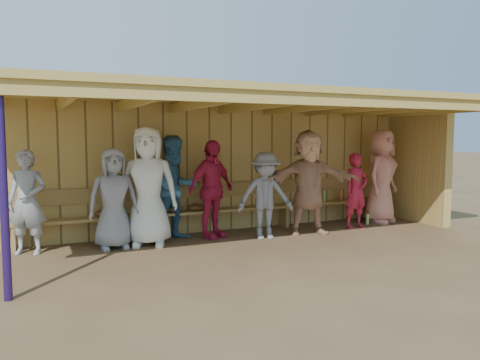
# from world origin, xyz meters

# --- Properties ---
(ground) EXTENTS (90.00, 90.00, 0.00)m
(ground) POSITION_xyz_m (0.00, 0.00, 0.00)
(ground) COLOR brown
(ground) RESTS_ON ground
(player_a) EXTENTS (0.70, 0.60, 1.61)m
(player_a) POSITION_xyz_m (-3.38, 0.76, 0.81)
(player_a) COLOR #919398
(player_a) RESTS_ON ground
(player_b) EXTENTS (1.12, 0.91, 1.98)m
(player_b) POSITION_xyz_m (-1.57, 0.55, 0.99)
(player_b) COLOR white
(player_b) RESTS_ON ground
(player_c) EXTENTS (1.03, 0.89, 1.82)m
(player_c) POSITION_xyz_m (-1.02, 0.81, 0.91)
(player_c) COLOR teal
(player_c) RESTS_ON ground
(player_d) EXTENTS (1.11, 0.81, 1.75)m
(player_d) POSITION_xyz_m (-0.41, 0.68, 0.87)
(player_d) COLOR #C82044
(player_d) RESTS_ON ground
(player_e) EXTENTS (1.09, 0.77, 1.54)m
(player_e) POSITION_xyz_m (0.44, 0.25, 0.77)
(player_e) COLOR gray
(player_e) RESTS_ON ground
(player_f) EXTENTS (1.88, 0.98, 1.93)m
(player_f) POSITION_xyz_m (1.37, 0.28, 0.97)
(player_f) COLOR tan
(player_f) RESTS_ON ground
(player_g) EXTENTS (0.57, 0.40, 1.48)m
(player_g) POSITION_xyz_m (2.52, 0.37, 0.74)
(player_g) COLOR #B31C35
(player_g) RESTS_ON ground
(player_h) EXTENTS (1.12, 0.96, 1.95)m
(player_h) POSITION_xyz_m (3.38, 0.64, 0.97)
(player_h) COLOR tan
(player_h) RESTS_ON ground
(player_extra) EXTENTS (0.81, 0.53, 1.63)m
(player_extra) POSITION_xyz_m (-2.12, 0.57, 0.82)
(player_extra) COLOR gray
(player_extra) RESTS_ON ground
(dugout_structure) EXTENTS (8.80, 3.20, 2.50)m
(dugout_structure) POSITION_xyz_m (0.39, 0.69, 1.69)
(dugout_structure) COLOR tan
(dugout_structure) RESTS_ON ground
(bench) EXTENTS (7.60, 0.34, 0.93)m
(bench) POSITION_xyz_m (0.00, 1.12, 0.53)
(bench) COLOR #A68447
(bench) RESTS_ON ground
(dugout_equipment) EXTENTS (6.06, 0.62, 0.80)m
(dugout_equipment) POSITION_xyz_m (-0.45, 0.99, 0.49)
(dugout_equipment) COLOR gold
(dugout_equipment) RESTS_ON ground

